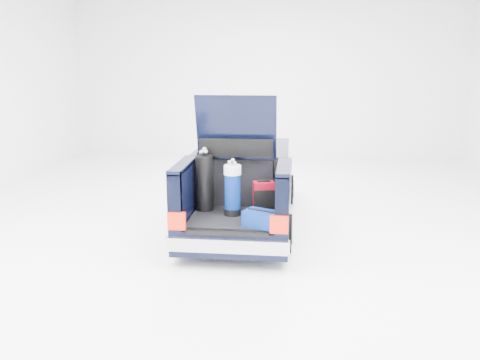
# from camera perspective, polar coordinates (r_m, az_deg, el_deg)

# --- Properties ---
(ground) EXTENTS (14.00, 14.00, 0.00)m
(ground) POSITION_cam_1_polar(r_m,az_deg,el_deg) (9.53, 0.33, -4.89)
(ground) COLOR white
(ground) RESTS_ON ground
(car) EXTENTS (1.87, 4.65, 2.47)m
(car) POSITION_cam_1_polar(r_m,az_deg,el_deg) (9.45, 0.40, -0.81)
(car) COLOR black
(car) RESTS_ON ground
(red_suitcase) EXTENTS (0.36, 0.27, 0.54)m
(red_suitcase) POSITION_cam_1_polar(r_m,az_deg,el_deg) (8.06, 2.67, -1.99)
(red_suitcase) COLOR maroon
(red_suitcase) RESTS_ON car
(black_golf_bag) EXTENTS (0.31, 0.35, 1.02)m
(black_golf_bag) POSITION_cam_1_polar(r_m,az_deg,el_deg) (8.18, -4.01, -0.29)
(black_golf_bag) COLOR black
(black_golf_bag) RESTS_ON car
(blue_golf_bag) EXTENTS (0.29, 0.29, 0.90)m
(blue_golf_bag) POSITION_cam_1_polar(r_m,az_deg,el_deg) (7.93, -0.84, -1.09)
(blue_golf_bag) COLOR black
(blue_golf_bag) RESTS_ON car
(blue_duffel) EXTENTS (0.57, 0.48, 0.26)m
(blue_duffel) POSITION_cam_1_polar(r_m,az_deg,el_deg) (7.47, 2.38, -4.35)
(blue_duffel) COLOR navy
(blue_duffel) RESTS_ON car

